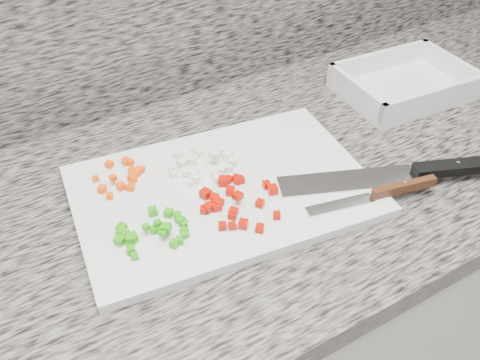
# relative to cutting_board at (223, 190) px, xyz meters

# --- Properties ---
(countertop) EXTENTS (3.96, 0.64, 0.04)m
(countertop) POSITION_rel_cutting_board_xyz_m (-0.07, 0.02, -0.03)
(countertop) COLOR slate
(countertop) RESTS_ON cabinet
(cutting_board) EXTENTS (0.50, 0.37, 0.02)m
(cutting_board) POSITION_rel_cutting_board_xyz_m (0.00, 0.00, 0.00)
(cutting_board) COLOR silver
(cutting_board) RESTS_ON countertop
(carrot_pile) EXTENTS (0.09, 0.09, 0.02)m
(carrot_pile) POSITION_rel_cutting_board_xyz_m (-0.13, 0.10, 0.01)
(carrot_pile) COLOR #F74C05
(carrot_pile) RESTS_ON cutting_board
(onion_pile) EXTENTS (0.11, 0.11, 0.02)m
(onion_pile) POSITION_rel_cutting_board_xyz_m (-0.01, 0.06, 0.01)
(onion_pile) COLOR white
(onion_pile) RESTS_ON cutting_board
(green_pepper_pile) EXTENTS (0.11, 0.09, 0.02)m
(green_pepper_pile) POSITION_rel_cutting_board_xyz_m (-0.14, -0.04, 0.02)
(green_pepper_pile) COLOR #29990D
(green_pepper_pile) RESTS_ON cutting_board
(red_pepper_pile) EXTENTS (0.13, 0.14, 0.02)m
(red_pepper_pile) POSITION_rel_cutting_board_xyz_m (-0.01, -0.04, 0.01)
(red_pepper_pile) COLOR #B21002
(red_pepper_pile) RESTS_ON cutting_board
(garlic_pile) EXTENTS (0.03, 0.04, 0.01)m
(garlic_pile) POSITION_rel_cutting_board_xyz_m (-0.03, -0.01, 0.01)
(garlic_pile) COLOR beige
(garlic_pile) RESTS_ON cutting_board
(chef_knife) EXTENTS (0.36, 0.18, 0.02)m
(chef_knife) POSITION_rel_cutting_board_xyz_m (0.29, -0.14, 0.01)
(chef_knife) COLOR silver
(chef_knife) RESTS_ON cutting_board
(paring_knife) EXTENTS (0.22, 0.06, 0.02)m
(paring_knife) POSITION_rel_cutting_board_xyz_m (0.21, -0.15, 0.01)
(paring_knife) COLOR silver
(paring_knife) RESTS_ON cutting_board
(tray) EXTENTS (0.27, 0.20, 0.05)m
(tray) POSITION_rel_cutting_board_xyz_m (0.48, 0.09, 0.01)
(tray) COLOR silver
(tray) RESTS_ON countertop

